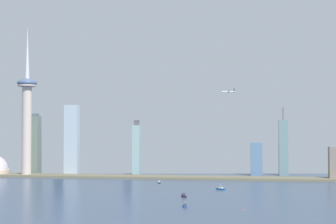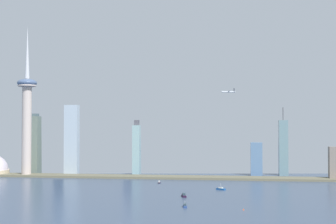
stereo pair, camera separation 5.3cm
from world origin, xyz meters
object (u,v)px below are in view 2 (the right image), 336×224
Objects in this scene: boat_1 at (159,182)px; skyscraper_4 at (72,140)px; channel_buoy_0 at (243,209)px; observation_tower at (27,109)px; skyscraper_3 at (256,159)px; boat_3 at (185,206)px; skyscraper_1 at (334,163)px; boat_2 at (184,195)px; skyscraper_2 at (129,142)px; skyscraper_5 at (35,145)px; airplane at (228,92)px; skyscraper_0 at (137,149)px; skyscraper_6 at (61,129)px; boat_0 at (221,189)px; skyscraper_7 at (283,148)px.

skyscraper_4 is at bearing -111.02° from boat_1.
observation_tower is at bearing 140.16° from channel_buoy_0.
observation_tower is 4.48× the size of skyscraper_3.
skyscraper_1 is at bearing -43.76° from boat_3.
observation_tower is at bearing -169.71° from skyscraper_3.
channel_buoy_0 is (-27.13, -410.48, -30.43)m from skyscraper_3.
boat_2 is at bearing 128.48° from channel_buoy_0.
skyscraper_1 is 0.43× the size of skyscraper_4.
channel_buoy_0 is (134.56, -251.18, -0.63)m from boat_1.
skyscraper_2 is 186.03m from skyscraper_5.
boat_2 is 9.11× the size of channel_buoy_0.
airplane is at bearing -156.75° from skyscraper_1.
boat_2 is (127.62, -311.35, -47.83)m from skyscraper_0.
skyscraper_6 is at bearing 71.23° from observation_tower.
skyscraper_5 is at bearing 175.99° from skyscraper_1.
airplane reaches higher than skyscraper_2.
boat_3 is (-34.61, -167.84, 0.10)m from boat_0.
skyscraper_7 is (444.88, -10.24, -36.31)m from skyscraper_6.
boat_1 is (-212.45, -166.52, -50.97)m from skyscraper_7.
boat_3 is (300.69, -416.67, -87.31)m from skyscraper_6.
skyscraper_2 is at bearing -18.76° from boat_0.
skyscraper_7 is 434.25m from boat_3.
skyscraper_5 is at bearing 136.64° from channel_buoy_0.
observation_tower is 4.87× the size of skyscraper_1.
boat_3 is at bearing 60.60° from airplane.
boat_1 is 0.30× the size of airplane.
skyscraper_4 reaches higher than boat_2.
skyscraper_0 is 1.69× the size of skyscraper_3.
skyscraper_4 is at bearing -12.35° from skyscraper_5.
boat_2 is at bearing -108.35° from skyscraper_3.
boat_1 is at bearing -65.97° from skyscraper_0.
boat_2 is at bearing 95.52° from boat_0.
skyscraper_3 is 0.47× the size of skyscraper_4.
airplane reaches higher than boat_2.
boat_2 is (290.09, -331.18, -87.02)m from skyscraper_6.
skyscraper_3 is 431.78m from skyscraper_5.
skyscraper_6 reaches higher than boat_0.
skyscraper_5 is at bearing -175.99° from skyscraper_3.
skyscraper_5 is (-429.93, -30.15, 26.08)m from skyscraper_3.
airplane is (345.01, -164.16, 60.89)m from skyscraper_6.
observation_tower is 2.17× the size of skyscraper_7.
observation_tower is 479.21m from boat_3.
boat_1 is at bearing 118.18° from channel_buoy_0.
boat_0 is (193.97, -257.84, -60.41)m from skyscraper_2.
skyscraper_3 is (252.79, -26.48, -30.48)m from skyscraper_2.
skyscraper_5 is at bearing 94.34° from observation_tower.
boat_2 is (-45.21, -82.36, 0.38)m from boat_0.
observation_tower reaches higher than skyscraper_6.
skyscraper_3 is at bearing -127.96° from airplane.
skyscraper_0 is 369.06m from skyscraper_1.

